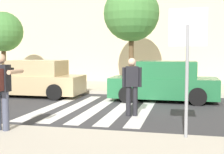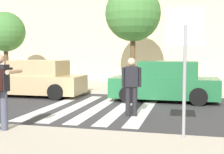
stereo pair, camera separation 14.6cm
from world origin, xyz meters
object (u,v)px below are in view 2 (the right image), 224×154
(parked_car_tan, at_px, (37,79))
(street_tree_west, at_px, (5,32))
(street_tree_center, at_px, (133,14))
(parked_car_green, at_px, (165,82))
(pedestrian_crossing, at_px, (131,83))
(stop_sign, at_px, (185,44))

(parked_car_tan, xyz_separation_m, street_tree_west, (-3.13, 2.57, 2.22))
(parked_car_tan, xyz_separation_m, street_tree_center, (3.72, 2.48, 2.97))
(parked_car_green, bearing_deg, street_tree_west, 163.33)
(parked_car_green, height_order, street_tree_west, street_tree_west)
(pedestrian_crossing, height_order, parked_car_tan, pedestrian_crossing)
(parked_car_green, bearing_deg, stop_sign, -81.94)
(stop_sign, bearing_deg, parked_car_green, 98.06)
(stop_sign, relative_size, parked_car_green, 0.64)
(stop_sign, relative_size, pedestrian_crossing, 1.53)
(street_tree_center, bearing_deg, parked_car_green, -55.08)
(parked_car_green, xyz_separation_m, street_tree_west, (-8.59, 2.57, 2.22))
(stop_sign, height_order, street_tree_west, street_tree_west)
(stop_sign, xyz_separation_m, parked_car_green, (-0.81, 5.69, -1.34))
(stop_sign, xyz_separation_m, street_tree_west, (-9.39, 8.27, 0.88))
(pedestrian_crossing, xyz_separation_m, parked_car_green, (0.76, 3.15, -0.25))
(stop_sign, height_order, pedestrian_crossing, stop_sign)
(pedestrian_crossing, bearing_deg, street_tree_west, 143.86)
(parked_car_green, relative_size, street_tree_center, 0.84)
(parked_car_tan, height_order, street_tree_west, street_tree_west)
(pedestrian_crossing, relative_size, parked_car_tan, 0.42)
(stop_sign, relative_size, street_tree_center, 0.54)
(street_tree_center, bearing_deg, pedestrian_crossing, -80.16)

